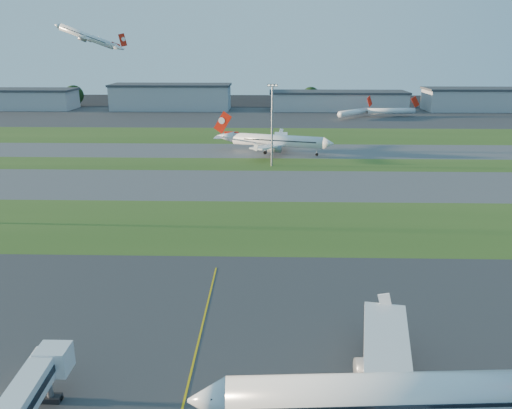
{
  "coord_description": "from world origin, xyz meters",
  "views": [
    {
      "loc": [
        14.02,
        -49.21,
        37.03
      ],
      "look_at": [
        11.57,
        44.84,
        7.0
      ],
      "focal_mm": 35.0,
      "sensor_mm": 36.0,
      "label": 1
    }
  ],
  "objects_px": {
    "airliner_taxiing": "(277,141)",
    "light_mast_centre": "(272,120)",
    "mini_jet_near": "(355,112)",
    "mini_jet_far": "(392,111)",
    "airliner_parked": "(407,396)"
  },
  "relations": [
    {
      "from": "airliner_parked",
      "to": "mini_jet_near",
      "type": "xyz_separation_m",
      "value": [
        32.33,
        228.53,
        -1.37
      ]
    },
    {
      "from": "airliner_taxiing",
      "to": "light_mast_centre",
      "type": "distance_m",
      "value": 22.34
    },
    {
      "from": "mini_jet_near",
      "to": "mini_jet_far",
      "type": "bearing_deg",
      "value": -29.77
    },
    {
      "from": "mini_jet_near",
      "to": "light_mast_centre",
      "type": "bearing_deg",
      "value": -156.7
    },
    {
      "from": "airliner_parked",
      "to": "mini_jet_far",
      "type": "height_order",
      "value": "airliner_parked"
    },
    {
      "from": "mini_jet_near",
      "to": "mini_jet_far",
      "type": "xyz_separation_m",
      "value": [
        20.63,
        5.56,
        0.0
      ]
    },
    {
      "from": "airliner_parked",
      "to": "mini_jet_near",
      "type": "height_order",
      "value": "airliner_parked"
    },
    {
      "from": "light_mast_centre",
      "to": "mini_jet_near",
      "type": "bearing_deg",
      "value": 68.16
    },
    {
      "from": "mini_jet_near",
      "to": "light_mast_centre",
      "type": "distance_m",
      "value": 121.18
    },
    {
      "from": "mini_jet_near",
      "to": "light_mast_centre",
      "type": "relative_size",
      "value": 0.83
    },
    {
      "from": "airliner_taxiing",
      "to": "mini_jet_far",
      "type": "bearing_deg",
      "value": -107.48
    },
    {
      "from": "airliner_parked",
      "to": "airliner_taxiing",
      "type": "bearing_deg",
      "value": 90.97
    },
    {
      "from": "airliner_parked",
      "to": "light_mast_centre",
      "type": "bearing_deg",
      "value": 92.62
    },
    {
      "from": "airliner_parked",
      "to": "light_mast_centre",
      "type": "relative_size",
      "value": 1.65
    },
    {
      "from": "light_mast_centre",
      "to": "airliner_taxiing",
      "type": "bearing_deg",
      "value": 84.72
    }
  ]
}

